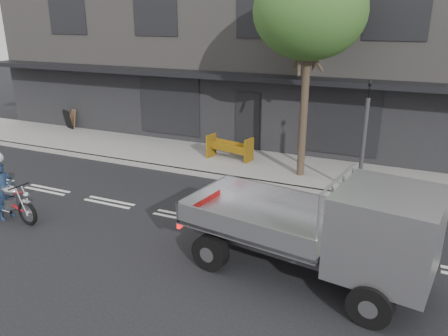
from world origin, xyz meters
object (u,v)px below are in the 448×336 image
street_tree (310,12)px  traffic_light_pole (363,145)px  rider (3,191)px  flatbed_ute (361,230)px  construction_barrier (227,149)px  sandwich_board (68,119)px  motorcycle (9,200)px

street_tree → traffic_light_pole: street_tree is taller
street_tree → rider: size_ratio=4.27×
traffic_light_pole → flatbed_ute: bearing=-83.0°
rider → construction_barrier: size_ratio=0.97×
sandwich_board → traffic_light_pole: bearing=10.9°
rider → sandwich_board: rider is taller
street_tree → construction_barrier: size_ratio=4.17×
motorcycle → flatbed_ute: 8.95m
traffic_light_pole → street_tree: bearing=157.0°
rider → traffic_light_pole: bearing=-52.0°
traffic_light_pole → motorcycle: (-8.31, -5.29, -1.10)m
construction_barrier → sandwich_board: construction_barrier is taller
traffic_light_pole → flatbed_ute: traffic_light_pole is taller
motorcycle → flatbed_ute: flatbed_ute is taller
flatbed_ute → sandwich_board: flatbed_ute is taller
traffic_light_pole → rider: traffic_light_pole is taller
traffic_light_pole → construction_barrier: size_ratio=2.16×
traffic_light_pole → motorcycle: 9.91m
motorcycle → sandwich_board: 9.48m
traffic_light_pole → sandwich_board: traffic_light_pole is taller
street_tree → motorcycle: bearing=-135.8°
traffic_light_pole → flatbed_ute: (0.60, -4.88, -0.33)m
street_tree → traffic_light_pole: (2.00, -0.85, -3.63)m
street_tree → traffic_light_pole: bearing=-23.0°
street_tree → motorcycle: 9.99m
construction_barrier → sandwich_board: bearing=170.8°
flatbed_ute → sandwich_board: (-14.15, 7.48, -0.72)m
flatbed_ute → sandwich_board: 16.02m
rider → flatbed_ute: (9.06, 0.41, 0.53)m
flatbed_ute → traffic_light_pole: bearing=105.6°
flatbed_ute → street_tree: bearing=123.0°
street_tree → traffic_light_pole: 4.23m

